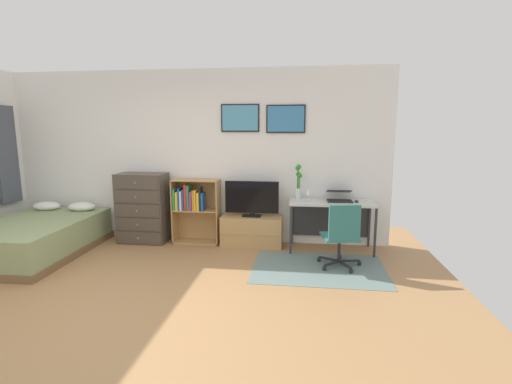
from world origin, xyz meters
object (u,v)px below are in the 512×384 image
object	(u,v)px
tv_stand	(252,231)
laptop	(339,196)
bed	(35,237)
bookshelf	(193,205)
desk	(331,210)
wine_glass	(308,193)
dresser	(143,208)
office_chair	(342,234)
television	(252,199)
bamboo_vase	(298,182)
computer_mouse	(356,201)

from	to	relation	value
tv_stand	laptop	world-z (taller)	laptop
bed	tv_stand	world-z (taller)	bed
bookshelf	desk	world-z (taller)	bookshelf
wine_glass	dresser	bearing A→B (deg)	177.09
desk	laptop	size ratio (longest dim) A/B	3.08
laptop	wine_glass	size ratio (longest dim) A/B	2.22
tv_stand	wine_glass	distance (m)	1.07
bed	office_chair	size ratio (longest dim) A/B	2.41
television	desk	bearing A→B (deg)	0.98
bookshelf	bamboo_vase	bearing A→B (deg)	0.75
office_chair	laptop	xyz separation A→B (m)	(0.03, 0.82, 0.35)
tv_stand	television	bearing A→B (deg)	-90.00
office_chair	computer_mouse	xyz separation A→B (m)	(0.26, 0.71, 0.30)
laptop	computer_mouse	bearing A→B (deg)	-28.10
desk	tv_stand	bearing A→B (deg)	179.91
wine_glass	laptop	bearing A→B (deg)	19.30
office_chair	wine_glass	distance (m)	0.89
bed	bamboo_vase	bearing A→B (deg)	10.95
bookshelf	laptop	distance (m)	2.26
bed	computer_mouse	xyz separation A→B (m)	(4.57, 0.70, 0.50)
laptop	desk	bearing A→B (deg)	-173.06
bookshelf	tv_stand	xyz separation A→B (m)	(0.94, -0.05, -0.36)
bed	bamboo_vase	size ratio (longest dim) A/B	3.92
dresser	desk	xyz separation A→B (m)	(2.94, 0.01, 0.05)
dresser	tv_stand	xyz separation A→B (m)	(1.75, 0.01, -0.32)
laptop	computer_mouse	size ratio (longest dim) A/B	3.85
television	laptop	world-z (taller)	television
dresser	office_chair	size ratio (longest dim) A/B	1.28
bed	desk	bearing A→B (deg)	8.53
television	office_chair	bearing A→B (deg)	-31.77
dresser	television	size ratio (longest dim) A/B	1.34
tv_stand	wine_glass	bearing A→B (deg)	-9.86
bed	television	size ratio (longest dim) A/B	2.52
bookshelf	laptop	bearing A→B (deg)	-0.83
bookshelf	bamboo_vase	world-z (taller)	bamboo_vase
tv_stand	office_chair	distance (m)	1.53
dresser	wine_glass	world-z (taller)	dresser
dresser	computer_mouse	size ratio (longest dim) A/B	10.57
dresser	computer_mouse	world-z (taller)	dresser
laptop	bed	bearing A→B (deg)	-170.60
dresser	computer_mouse	distance (m)	3.29
tv_stand	office_chair	bearing A→B (deg)	-32.49
bed	computer_mouse	size ratio (longest dim) A/B	19.89
dresser	desk	size ratio (longest dim) A/B	0.89
dresser	laptop	xyz separation A→B (m)	(3.05, 0.03, 0.25)
television	laptop	size ratio (longest dim) A/B	2.05
dresser	television	bearing A→B (deg)	-0.24
laptop	bookshelf	bearing A→B (deg)	177.84
bamboo_vase	wine_glass	bearing A→B (deg)	-55.57
bookshelf	office_chair	bearing A→B (deg)	-21.16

